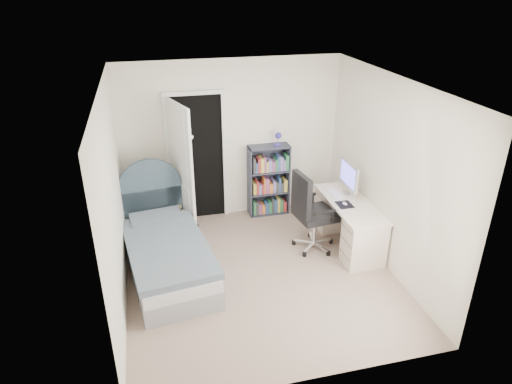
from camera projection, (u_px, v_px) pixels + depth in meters
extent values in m
cube|color=gray|center=(260.00, 276.00, 6.02)|extent=(3.40, 3.60, 0.05)
cube|color=white|center=(261.00, 81.00, 4.93)|extent=(3.40, 3.60, 0.05)
cube|color=white|center=(231.00, 140.00, 7.08)|extent=(3.40, 0.05, 2.50)
cube|color=white|center=(313.00, 276.00, 3.87)|extent=(3.40, 0.05, 2.50)
cube|color=white|center=(111.00, 204.00, 5.10)|extent=(0.05, 3.60, 2.50)
cube|color=white|center=(390.00, 175.00, 5.85)|extent=(0.05, 3.60, 2.50)
cube|color=black|center=(197.00, 159.00, 7.04)|extent=(0.80, 0.01, 2.00)
cube|color=white|center=(169.00, 162.00, 6.92)|extent=(0.06, 0.06, 2.00)
cube|color=white|center=(225.00, 157.00, 7.11)|extent=(0.06, 0.06, 2.00)
cube|color=white|center=(193.00, 93.00, 6.57)|extent=(0.92, 0.06, 0.06)
cube|color=white|center=(181.00, 170.00, 6.62)|extent=(0.28, 0.77, 2.00)
cube|color=gray|center=(168.00, 265.00, 5.97)|extent=(1.19, 2.07, 0.25)
cube|color=silver|center=(167.00, 253.00, 5.89)|extent=(1.16, 2.03, 0.16)
cube|color=slate|center=(168.00, 249.00, 5.76)|extent=(1.18, 1.78, 0.10)
cube|color=slate|center=(156.00, 219.00, 6.42)|extent=(0.74, 0.48, 0.12)
cube|color=#394B59|center=(153.00, 213.00, 6.71)|extent=(0.93, 0.18, 0.78)
cylinder|color=#394B59|center=(150.00, 189.00, 6.55)|extent=(0.93, 0.18, 0.93)
cylinder|color=#CDBB7E|center=(159.00, 223.00, 6.79)|extent=(0.03, 0.03, 0.47)
cylinder|color=#CDBB7E|center=(158.00, 213.00, 7.06)|extent=(0.03, 0.03, 0.47)
cylinder|color=#CDBB7E|center=(180.00, 220.00, 6.86)|extent=(0.03, 0.03, 0.47)
cylinder|color=#CDBB7E|center=(179.00, 211.00, 7.13)|extent=(0.03, 0.03, 0.47)
cube|color=#CDBB7E|center=(168.00, 204.00, 6.87)|extent=(0.37, 0.37, 0.03)
cube|color=#CDBB7E|center=(169.00, 220.00, 6.99)|extent=(0.34, 0.34, 0.02)
cube|color=#B24C33|center=(165.00, 202.00, 6.84)|extent=(0.15, 0.21, 0.03)
cube|color=#3F598C|center=(164.00, 200.00, 6.83)|extent=(0.14, 0.20, 0.03)
cube|color=#D8CC7F|center=(164.00, 199.00, 6.82)|extent=(0.13, 0.19, 0.03)
cylinder|color=silver|center=(192.00, 227.00, 7.11)|extent=(0.22, 0.22, 0.02)
cylinder|color=silver|center=(189.00, 183.00, 6.79)|extent=(0.02, 0.02, 1.51)
sphere|color=silver|center=(191.00, 137.00, 6.45)|extent=(0.09, 0.09, 0.09)
cube|color=#373B4C|center=(249.00, 182.00, 7.27)|extent=(0.02, 0.28, 1.16)
cube|color=#373B4C|center=(287.00, 178.00, 7.41)|extent=(0.02, 0.28, 1.16)
cube|color=#373B4C|center=(269.00, 147.00, 7.09)|extent=(0.65, 0.28, 0.02)
cube|color=#373B4C|center=(268.00, 211.00, 7.58)|extent=(0.65, 0.28, 0.02)
cube|color=#373B4C|center=(266.00, 177.00, 7.46)|extent=(0.65, 0.01, 1.16)
cube|color=#373B4C|center=(268.00, 192.00, 7.43)|extent=(0.61, 0.26, 0.02)
cube|color=#373B4C|center=(269.00, 171.00, 7.27)|extent=(0.61, 0.26, 0.02)
cylinder|color=#3027AB|center=(278.00, 145.00, 7.12)|extent=(0.11, 0.11, 0.02)
cylinder|color=silver|center=(278.00, 140.00, 7.08)|extent=(0.01, 0.01, 0.15)
sphere|color=#3027AB|center=(278.00, 136.00, 7.02)|extent=(0.10, 0.10, 0.10)
cube|color=#337F4C|center=(253.00, 207.00, 7.46)|extent=(0.04, 0.20, 0.22)
cube|color=#3F3F3F|center=(256.00, 207.00, 7.47)|extent=(0.04, 0.20, 0.20)
cube|color=#994C7F|center=(259.00, 208.00, 7.49)|extent=(0.04, 0.20, 0.17)
cube|color=orange|center=(262.00, 208.00, 7.50)|extent=(0.05, 0.20, 0.15)
cube|color=#335999|center=(266.00, 207.00, 7.51)|extent=(0.05, 0.20, 0.18)
cube|color=#337F4C|center=(269.00, 206.00, 7.52)|extent=(0.05, 0.20, 0.19)
cube|color=#3F3F3F|center=(272.00, 204.00, 7.52)|extent=(0.03, 0.20, 0.25)
cube|color=#335999|center=(274.00, 205.00, 7.53)|extent=(0.05, 0.20, 0.22)
cube|color=#D8BF4C|center=(277.00, 204.00, 7.54)|extent=(0.04, 0.20, 0.24)
cube|color=#337F4C|center=(280.00, 204.00, 7.56)|extent=(0.05, 0.20, 0.21)
cube|color=#B23333|center=(283.00, 205.00, 7.58)|extent=(0.05, 0.20, 0.17)
cube|color=#D8BF4C|center=(254.00, 188.00, 7.31)|extent=(0.05, 0.20, 0.19)
cube|color=#B23333|center=(256.00, 186.00, 7.31)|extent=(0.03, 0.20, 0.22)
cube|color=#7F72B2|center=(259.00, 188.00, 7.33)|extent=(0.04, 0.20, 0.16)
cube|color=#B23333|center=(261.00, 187.00, 7.34)|extent=(0.03, 0.20, 0.17)
cube|color=orange|center=(263.00, 185.00, 7.33)|extent=(0.03, 0.20, 0.26)
cube|color=#994C7F|center=(266.00, 185.00, 7.34)|extent=(0.05, 0.20, 0.25)
cube|color=orange|center=(270.00, 187.00, 7.37)|extent=(0.06, 0.20, 0.16)
cube|color=#7F72B2|center=(273.00, 185.00, 7.38)|extent=(0.04, 0.20, 0.19)
cube|color=#3F3F3F|center=(276.00, 186.00, 7.39)|extent=(0.04, 0.20, 0.17)
cube|color=#335999|center=(279.00, 184.00, 7.39)|extent=(0.03, 0.20, 0.24)
cube|color=#3F3F3F|center=(281.00, 186.00, 7.42)|extent=(0.05, 0.20, 0.15)
cube|color=#D8BF4C|center=(284.00, 184.00, 7.42)|extent=(0.05, 0.20, 0.20)
cube|color=#3F3F3F|center=(253.00, 164.00, 7.13)|extent=(0.04, 0.20, 0.25)
cube|color=#335999|center=(256.00, 166.00, 7.16)|extent=(0.03, 0.20, 0.17)
cube|color=#B23333|center=(258.00, 164.00, 7.16)|extent=(0.04, 0.20, 0.23)
cube|color=#D8BF4C|center=(261.00, 164.00, 7.17)|extent=(0.05, 0.20, 0.23)
cube|color=#994C7F|center=(264.00, 163.00, 7.17)|extent=(0.03, 0.20, 0.25)
cube|color=#D8BF4C|center=(266.00, 165.00, 7.20)|extent=(0.03, 0.20, 0.17)
cube|color=#7F72B2|center=(269.00, 165.00, 7.20)|extent=(0.05, 0.20, 0.19)
cube|color=#994C7F|center=(272.00, 165.00, 7.22)|extent=(0.05, 0.20, 0.16)
cube|color=#337F4C|center=(275.00, 164.00, 7.22)|extent=(0.04, 0.20, 0.20)
cube|color=#335999|center=(277.00, 162.00, 7.22)|extent=(0.03, 0.20, 0.24)
cube|color=#7F72B2|center=(280.00, 163.00, 7.23)|extent=(0.05, 0.20, 0.22)
cube|color=#7F72B2|center=(283.00, 164.00, 7.25)|extent=(0.04, 0.20, 0.18)
cube|color=#337F4C|center=(286.00, 161.00, 7.25)|extent=(0.05, 0.20, 0.25)
cube|color=beige|center=(351.00, 203.00, 6.39)|extent=(0.56, 1.41, 0.03)
cube|color=beige|center=(364.00, 243.00, 6.10)|extent=(0.52, 0.38, 0.66)
cube|color=beige|center=(335.00, 209.00, 6.97)|extent=(0.52, 0.38, 0.66)
cube|color=silver|center=(349.00, 193.00, 6.65)|extent=(0.15, 0.15, 0.01)
cube|color=silver|center=(351.00, 186.00, 6.61)|extent=(0.03, 0.06, 0.21)
cube|color=silver|center=(349.00, 176.00, 6.52)|extent=(0.04, 0.53, 0.38)
cube|color=#625DE3|center=(348.00, 175.00, 6.51)|extent=(0.00, 0.47, 0.30)
cube|color=white|center=(335.00, 194.00, 6.60)|extent=(0.12, 0.38, 0.02)
cube|color=black|center=(345.00, 205.00, 6.32)|extent=(0.21, 0.24, 0.00)
ellipsoid|color=white|center=(345.00, 204.00, 6.31)|extent=(0.06, 0.09, 0.03)
cube|color=silver|center=(322.00, 241.00, 6.64)|extent=(0.30, 0.08, 0.03)
cylinder|color=black|center=(331.00, 241.00, 6.70)|extent=(0.07, 0.07, 0.06)
cube|color=silver|center=(312.00, 238.00, 6.72)|extent=(0.09, 0.30, 0.03)
cylinder|color=black|center=(310.00, 235.00, 6.86)|extent=(0.07, 0.07, 0.06)
cube|color=silver|center=(304.00, 242.00, 6.62)|extent=(0.28, 0.18, 0.03)
cylinder|color=black|center=(294.00, 242.00, 6.67)|extent=(0.07, 0.07, 0.06)
cube|color=silver|center=(309.00, 248.00, 6.48)|extent=(0.25, 0.24, 0.03)
cylinder|color=black|center=(304.00, 254.00, 6.38)|extent=(0.07, 0.07, 0.06)
cube|color=silver|center=(321.00, 247.00, 6.49)|extent=(0.17, 0.29, 0.03)
cylinder|color=black|center=(328.00, 253.00, 6.40)|extent=(0.07, 0.07, 0.06)
cylinder|color=silver|center=(314.00, 230.00, 6.49)|extent=(0.06, 0.06, 0.45)
cube|color=black|center=(315.00, 214.00, 6.39)|extent=(0.58, 0.58, 0.10)
cube|color=black|center=(301.00, 195.00, 6.16)|extent=(0.14, 0.48, 0.59)
cube|color=black|center=(325.00, 212.00, 6.07)|extent=(0.32, 0.09, 0.03)
cube|color=black|center=(305.00, 196.00, 6.54)|extent=(0.32, 0.09, 0.03)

